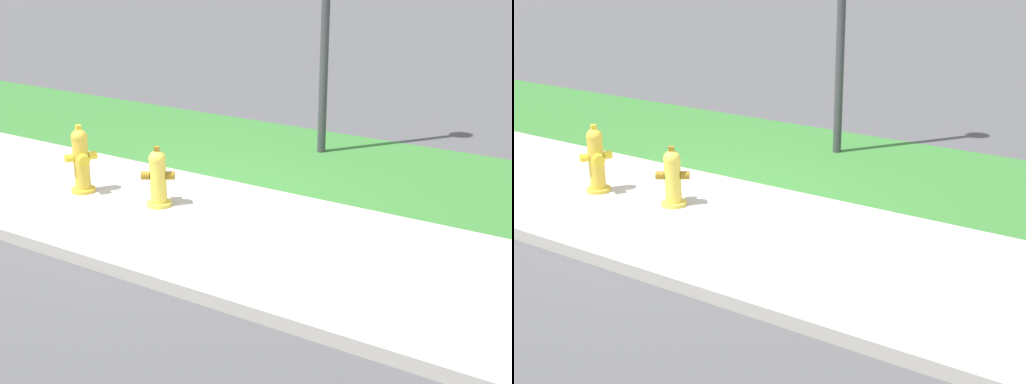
% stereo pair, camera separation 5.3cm
% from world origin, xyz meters
% --- Properties ---
extents(ground_plane, '(120.00, 120.00, 0.00)m').
position_xyz_m(ground_plane, '(0.00, 0.00, 0.00)').
color(ground_plane, '#515154').
extents(sidewalk_pavement, '(18.00, 2.44, 0.01)m').
position_xyz_m(sidewalk_pavement, '(0.00, 0.00, 0.01)').
color(sidewalk_pavement, '#BCB7AD').
rests_on(sidewalk_pavement, ground).
extents(grass_verge, '(18.00, 2.63, 0.01)m').
position_xyz_m(grass_verge, '(0.00, 2.53, 0.00)').
color(grass_verge, '#387A33').
rests_on(grass_verge, ground).
extents(street_curb, '(18.00, 0.16, 0.12)m').
position_xyz_m(street_curb, '(0.00, -1.30, 0.06)').
color(street_curb, '#BCB7AD').
rests_on(street_curb, ground).
extents(fire_hydrant_far_end, '(0.32, 0.35, 0.78)m').
position_xyz_m(fire_hydrant_far_end, '(-1.08, 0.02, 0.38)').
color(fire_hydrant_far_end, gold).
rests_on(fire_hydrant_far_end, ground).
extents(fire_hydrant_across_street, '(0.35, 0.33, 0.67)m').
position_xyz_m(fire_hydrant_across_street, '(-0.09, 0.15, 0.32)').
color(fire_hydrant_across_street, yellow).
rests_on(fire_hydrant_across_street, ground).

